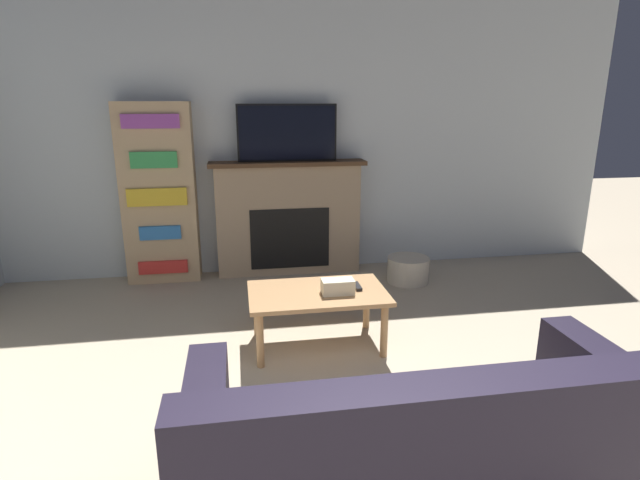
# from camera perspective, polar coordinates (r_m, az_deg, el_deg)

# --- Properties ---
(wall_back) EXTENTS (6.64, 0.06, 2.70)m
(wall_back) POSITION_cam_1_polar(r_m,az_deg,el_deg) (5.00, -2.89, 11.78)
(wall_back) COLOR silver
(wall_back) RESTS_ON ground_plane
(fireplace) EXTENTS (1.51, 0.28, 1.12)m
(fireplace) POSITION_cam_1_polar(r_m,az_deg,el_deg) (4.97, -3.61, 2.58)
(fireplace) COLOR tan
(fireplace) RESTS_ON ground_plane
(tv) EXTENTS (0.95, 0.03, 0.53)m
(tv) POSITION_cam_1_polar(r_m,az_deg,el_deg) (4.83, -3.76, 12.12)
(tv) COLOR black
(tv) RESTS_ON fireplace
(couch) EXTENTS (1.82, 0.88, 0.88)m
(couch) POSITION_cam_1_polar(r_m,az_deg,el_deg) (2.17, 11.93, -24.57)
(couch) COLOR black
(couch) RESTS_ON ground_plane
(coffee_table) EXTENTS (0.95, 0.59, 0.41)m
(coffee_table) POSITION_cam_1_polar(r_m,az_deg,el_deg) (3.49, -0.28, -6.68)
(coffee_table) COLOR #A87A4C
(coffee_table) RESTS_ON ground_plane
(tissue_box) EXTENTS (0.22, 0.12, 0.10)m
(tissue_box) POSITION_cam_1_polar(r_m,az_deg,el_deg) (3.42, 2.04, -5.33)
(tissue_box) COLOR beige
(tissue_box) RESTS_ON coffee_table
(remote_control) EXTENTS (0.04, 0.15, 0.02)m
(remote_control) POSITION_cam_1_polar(r_m,az_deg,el_deg) (3.54, 4.27, -5.29)
(remote_control) COLOR black
(remote_control) RESTS_ON coffee_table
(bookshelf) EXTENTS (0.67, 0.29, 1.68)m
(bookshelf) POSITION_cam_1_polar(r_m,az_deg,el_deg) (4.92, -17.90, 5.00)
(bookshelf) COLOR tan
(bookshelf) RESTS_ON ground_plane
(storage_basket) EXTENTS (0.40, 0.40, 0.24)m
(storage_basket) POSITION_cam_1_polar(r_m,az_deg,el_deg) (4.87, 10.02, -3.35)
(storage_basket) COLOR #BCB29E
(storage_basket) RESTS_ON ground_plane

